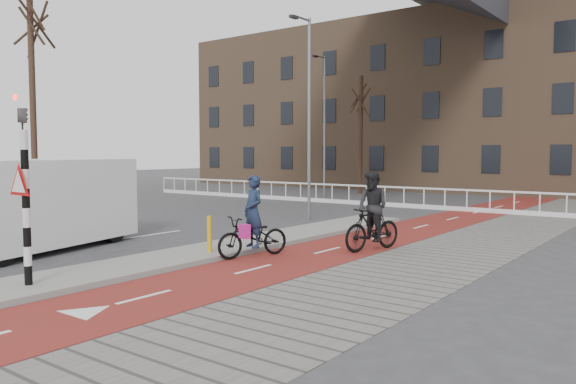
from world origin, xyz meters
The scene contains 15 objects.
ground centered at (0.00, 0.00, 0.00)m, with size 120.00×120.00×0.00m, color #38383A.
bike_lane centered at (1.50, 10.00, 0.01)m, with size 2.50×60.00×0.01m, color maroon.
sidewalk centered at (4.30, 10.00, 0.01)m, with size 3.00×60.00×0.01m, color slate.
curb_island centered at (-0.70, 4.00, 0.06)m, with size 1.80×16.00×0.12m, color gray.
traffic_signal centered at (-0.60, -2.02, 1.99)m, with size 0.80×0.80×3.68m.
bollard centered at (-0.36, 2.50, 0.57)m, with size 0.12×0.12×0.90m, color #E8A40C.
cyclist_near centered at (0.55, 3.10, 0.69)m, with size 1.27×2.06×2.02m.
cyclist_far centered at (2.45, 5.70, 0.87)m, with size 1.06×2.03×2.08m.
van centered at (-4.68, 0.38, 1.26)m, with size 3.51×5.96×2.40m.
railing centered at (-5.00, 17.00, 0.31)m, with size 28.00×0.10×0.99m.
townhouse_row centered at (-3.00, 32.00, 7.81)m, with size 46.00×10.00×15.90m.
tree_left centered at (-11.86, 4.36, 4.70)m, with size 0.24×0.24×9.40m, color black.
tree_mid centered at (-8.24, 23.82, 3.70)m, with size 0.30×0.30×7.40m, color black.
streetlight_near centered at (-2.79, 10.30, 3.82)m, with size 0.12×0.12×7.64m, color slate.
streetlight_left centered at (-8.70, 20.37, 4.10)m, with size 0.12×0.12×8.20m, color slate.
Camera 1 is at (9.49, -7.33, 2.58)m, focal length 35.00 mm.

